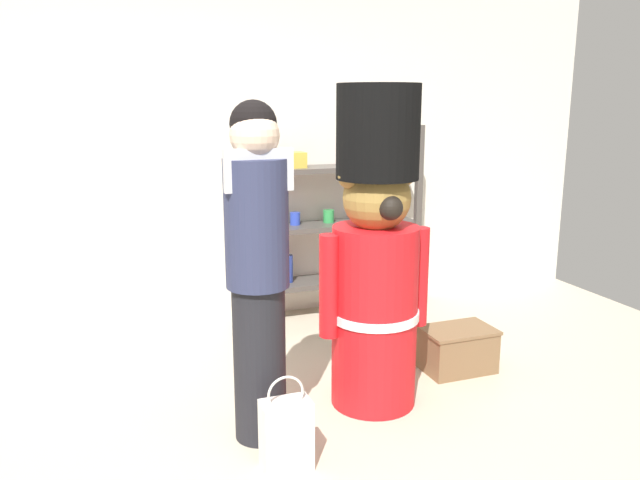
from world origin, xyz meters
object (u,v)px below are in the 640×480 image
at_px(display_crate, 457,349).
at_px(person_shopper, 258,264).
at_px(merchandise_shelf, 330,220).
at_px(shopping_bag, 286,434).
at_px(teddy_bear_guard, 376,258).

bearing_deg(display_crate, person_shopper, -166.13).
bearing_deg(person_shopper, display_crate, 13.87).
bearing_deg(merchandise_shelf, shopping_bag, -116.29).
bearing_deg(display_crate, merchandise_shelf, 105.72).
distance_m(merchandise_shelf, shopping_bag, 2.30).
xyz_separation_m(person_shopper, shopping_bag, (0.04, -0.33, -0.74)).
xyz_separation_m(shopping_bag, display_crate, (1.36, 0.67, -0.04)).
xyz_separation_m(teddy_bear_guard, shopping_bag, (-0.67, -0.47, -0.68)).
xyz_separation_m(merchandise_shelf, teddy_bear_guard, (-0.32, -1.53, 0.08)).
xyz_separation_m(teddy_bear_guard, person_shopper, (-0.70, -0.14, 0.06)).
distance_m(teddy_bear_guard, display_crate, 1.01).
height_order(merchandise_shelf, person_shopper, person_shopper).
bearing_deg(display_crate, shopping_bag, -153.66).
bearing_deg(teddy_bear_guard, shopping_bag, -144.97).
distance_m(merchandise_shelf, teddy_bear_guard, 1.56).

